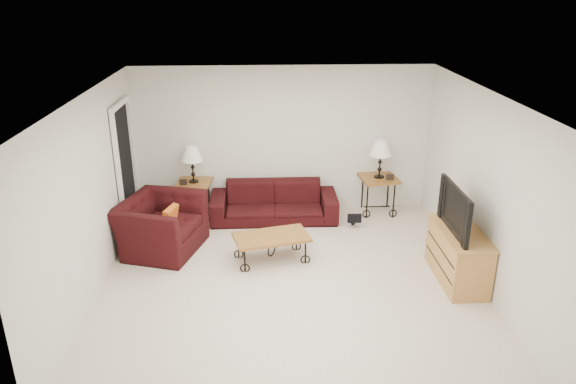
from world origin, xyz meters
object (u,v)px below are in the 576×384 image
at_px(lamp_right, 380,159).
at_px(coffee_table, 272,248).
at_px(lamp_left, 192,164).
at_px(side_table_right, 378,195).
at_px(tv_stand, 458,255).
at_px(backpack, 353,213).
at_px(armchair, 161,225).
at_px(sofa, 274,202).
at_px(side_table_left, 195,199).
at_px(television, 462,210).

height_order(lamp_right, coffee_table, lamp_right).
bearing_deg(lamp_left, side_table_right, -0.00).
height_order(tv_stand, backpack, tv_stand).
bearing_deg(armchair, sofa, -41.81).
xyz_separation_m(tv_stand, backpack, (-1.11, 1.77, -0.13)).
distance_m(lamp_left, tv_stand, 4.42).
distance_m(side_table_left, lamp_right, 3.21).
relative_size(coffee_table, armchair, 0.86).
height_order(coffee_table, backpack, backpack).
height_order(sofa, television, television).
distance_m(side_table_right, tv_stand, 2.37).
bearing_deg(television, backpack, -148.39).
bearing_deg(backpack, lamp_right, 45.35).
relative_size(side_table_left, side_table_right, 0.96).
bearing_deg(side_table_left, television, -31.56).
bearing_deg(sofa, television, -41.46).
relative_size(armchair, television, 1.13).
bearing_deg(lamp_left, side_table_left, 0.00).
height_order(side_table_left, lamp_right, lamp_right).
bearing_deg(coffee_table, tv_stand, -14.65).
distance_m(lamp_right, backpack, 1.05).
height_order(lamp_left, lamp_right, lamp_right).
bearing_deg(side_table_right, lamp_right, 0.00).
distance_m(television, backpack, 2.23).
xyz_separation_m(side_table_right, lamp_right, (0.00, 0.00, 0.65)).
xyz_separation_m(lamp_right, tv_stand, (0.61, -2.29, -0.62)).
xyz_separation_m(side_table_left, lamp_left, (0.00, 0.00, 0.62)).
xyz_separation_m(coffee_table, tv_stand, (2.47, -0.65, 0.16)).
bearing_deg(television, tv_stand, 90.00).
xyz_separation_m(lamp_left, television, (3.72, -2.29, 0.09)).
height_order(coffee_table, armchair, armchair).
bearing_deg(coffee_table, television, -14.77).
height_order(sofa, backpack, sofa).
bearing_deg(sofa, side_table_left, 172.34).
height_order(sofa, lamp_right, lamp_right).
xyz_separation_m(lamp_right, armchair, (-3.50, -1.21, -0.58)).
height_order(side_table_left, coffee_table, side_table_left).
bearing_deg(lamp_left, lamp_right, -0.00).
distance_m(sofa, side_table_right, 1.81).
bearing_deg(sofa, armchair, -148.80).
relative_size(side_table_right, lamp_right, 1.00).
distance_m(coffee_table, tv_stand, 2.56).
distance_m(sofa, coffee_table, 1.47).
distance_m(coffee_table, television, 2.67).
bearing_deg(tv_stand, side_table_left, 148.58).
relative_size(side_table_right, backpack, 1.46).
bearing_deg(backpack, armchair, -167.34).
bearing_deg(lamp_right, sofa, -174.29).
bearing_deg(backpack, television, -58.76).
distance_m(lamp_right, television, 2.36).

